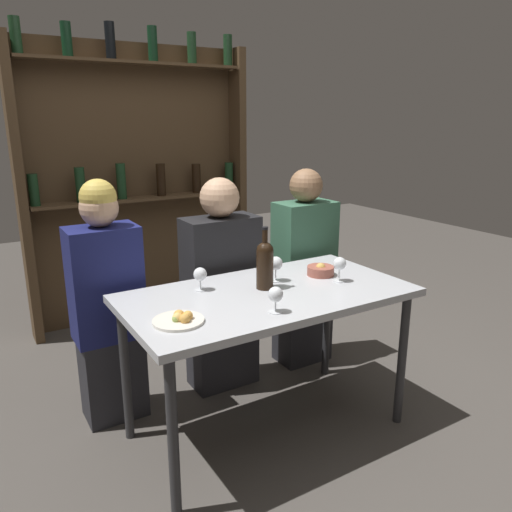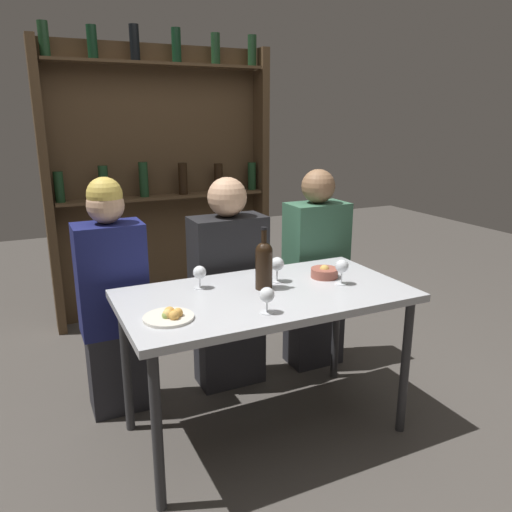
% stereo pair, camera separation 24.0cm
% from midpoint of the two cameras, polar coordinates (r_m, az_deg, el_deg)
% --- Properties ---
extents(ground_plane, '(10.00, 10.00, 0.00)m').
position_cam_midpoint_polar(ground_plane, '(2.70, -1.44, -19.16)').
color(ground_plane, '#47423D').
extents(dining_table, '(1.36, 0.72, 0.74)m').
position_cam_midpoint_polar(dining_table, '(2.38, -1.55, -5.70)').
color(dining_table, '#B7BABF').
rests_on(dining_table, ground_plane).
extents(wine_rack_wall, '(1.72, 0.21, 2.16)m').
position_cam_midpoint_polar(wine_rack_wall, '(3.92, -15.02, 8.68)').
color(wine_rack_wall, '#4C3823').
rests_on(wine_rack_wall, ground_plane).
extents(wine_bottle, '(0.08, 0.08, 0.30)m').
position_cam_midpoint_polar(wine_bottle, '(2.37, -1.88, -0.83)').
color(wine_bottle, black).
rests_on(wine_bottle, dining_table).
extents(wine_glass_0, '(0.07, 0.07, 0.13)m').
position_cam_midpoint_polar(wine_glass_0, '(2.48, -0.49, -0.97)').
color(wine_glass_0, silver).
rests_on(wine_glass_0, dining_table).
extents(wine_glass_1, '(0.07, 0.07, 0.11)m').
position_cam_midpoint_polar(wine_glass_1, '(2.09, -1.04, -4.56)').
color(wine_glass_1, silver).
rests_on(wine_glass_1, dining_table).
extents(wine_glass_2, '(0.06, 0.06, 0.11)m').
position_cam_midpoint_polar(wine_glass_2, '(2.39, -9.28, -2.21)').
color(wine_glass_2, silver).
rests_on(wine_glass_2, dining_table).
extents(wine_glass_3, '(0.07, 0.07, 0.13)m').
position_cam_midpoint_polar(wine_glass_3, '(2.50, 6.83, -1.01)').
color(wine_glass_3, silver).
rests_on(wine_glass_3, dining_table).
extents(food_plate_0, '(0.21, 0.21, 0.05)m').
position_cam_midpoint_polar(food_plate_0, '(2.06, -12.08, -7.15)').
color(food_plate_0, silver).
rests_on(food_plate_0, dining_table).
extents(snack_bowl, '(0.14, 0.14, 0.07)m').
position_cam_midpoint_polar(snack_bowl, '(2.60, 4.79, -1.69)').
color(snack_bowl, '#995142').
rests_on(snack_bowl, dining_table).
extents(seated_person_left, '(0.34, 0.22, 1.26)m').
position_cam_midpoint_polar(seated_person_left, '(2.68, -19.13, -5.61)').
color(seated_person_left, '#26262B').
rests_on(seated_person_left, ground_plane).
extents(seated_person_center, '(0.42, 0.22, 1.23)m').
position_cam_midpoint_polar(seated_person_center, '(2.87, -6.38, -4.02)').
color(seated_person_center, '#26262B').
rests_on(seated_person_center, ground_plane).
extents(seated_person_right, '(0.36, 0.22, 1.25)m').
position_cam_midpoint_polar(seated_person_right, '(3.15, 3.31, -1.98)').
color(seated_person_right, '#26262B').
rests_on(seated_person_right, ground_plane).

